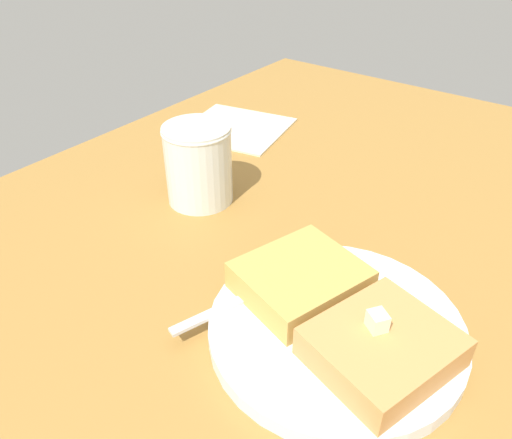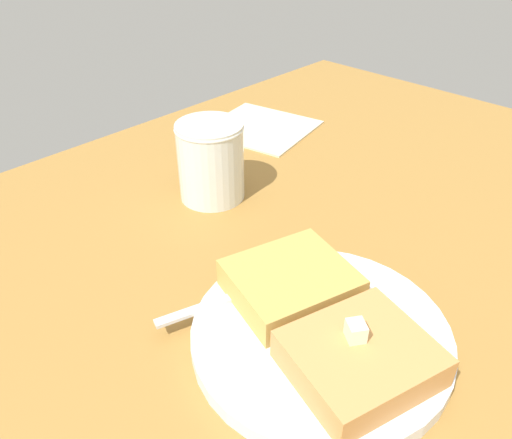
{
  "view_description": "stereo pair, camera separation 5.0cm",
  "coord_description": "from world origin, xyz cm",
  "px_view_note": "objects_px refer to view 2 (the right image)",
  "views": [
    {
      "loc": [
        -6.84,
        37.83,
        35.16
      ],
      "look_at": [
        18.0,
        4.86,
        7.03
      ],
      "focal_mm": 35.0,
      "sensor_mm": 36.0,
      "label": 1
    },
    {
      "loc": [
        -10.64,
        34.59,
        35.16
      ],
      "look_at": [
        18.0,
        4.86,
        7.03
      ],
      "focal_mm": 35.0,
      "sensor_mm": 36.0,
      "label": 2
    }
  ],
  "objects_px": {
    "plate": "(320,334)",
    "fork": "(251,291)",
    "syrup_jar": "(211,163)",
    "napkin": "(260,127)"
  },
  "relations": [
    {
      "from": "plate",
      "to": "syrup_jar",
      "type": "relative_size",
      "value": 2.28
    },
    {
      "from": "fork",
      "to": "syrup_jar",
      "type": "height_order",
      "value": "syrup_jar"
    },
    {
      "from": "plate",
      "to": "napkin",
      "type": "height_order",
      "value": "plate"
    },
    {
      "from": "fork",
      "to": "syrup_jar",
      "type": "relative_size",
      "value": 1.63
    },
    {
      "from": "plate",
      "to": "napkin",
      "type": "distance_m",
      "value": 0.45
    },
    {
      "from": "plate",
      "to": "fork",
      "type": "xyz_separation_m",
      "value": [
        0.07,
        0.01,
        0.01
      ]
    },
    {
      "from": "plate",
      "to": "napkin",
      "type": "bearing_deg",
      "value": -39.96
    },
    {
      "from": "plate",
      "to": "fork",
      "type": "bearing_deg",
      "value": 6.9
    },
    {
      "from": "fork",
      "to": "syrup_jar",
      "type": "xyz_separation_m",
      "value": [
        0.17,
        -0.1,
        0.03
      ]
    },
    {
      "from": "fork",
      "to": "napkin",
      "type": "distance_m",
      "value": 0.4
    }
  ]
}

